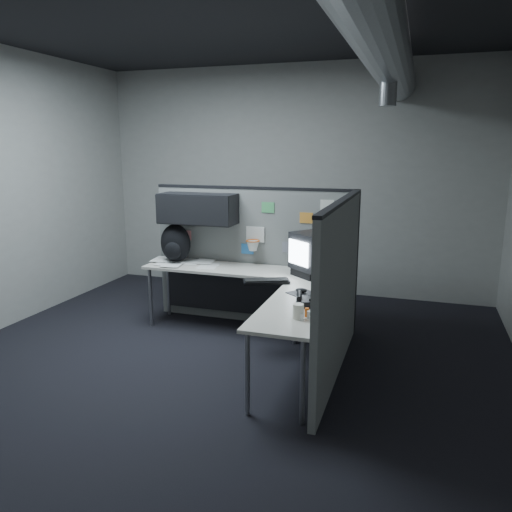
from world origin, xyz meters
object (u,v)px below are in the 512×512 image
(monitor, at_px, (315,254))
(phone, at_px, (307,301))
(keyboard, at_px, (266,281))
(backpack, at_px, (175,244))
(desk, at_px, (256,287))

(monitor, height_order, phone, monitor)
(monitor, relative_size, keyboard, 1.17)
(keyboard, bearing_deg, backpack, 177.55)
(desk, bearing_deg, monitor, 21.77)
(desk, xyz_separation_m, monitor, (0.58, 0.23, 0.36))
(desk, distance_m, monitor, 0.72)
(desk, height_order, phone, phone)
(keyboard, distance_m, phone, 0.79)
(keyboard, bearing_deg, monitor, 69.23)
(monitor, height_order, keyboard, monitor)
(desk, xyz_separation_m, phone, (0.72, -0.79, 0.16))
(phone, relative_size, backpack, 0.56)
(monitor, bearing_deg, phone, -87.22)
(desk, relative_size, keyboard, 4.70)
(monitor, relative_size, backpack, 1.26)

